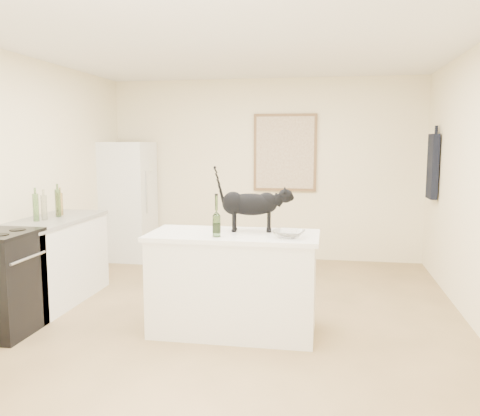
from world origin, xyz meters
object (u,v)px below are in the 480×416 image
object	(u,v)px
fridge	(128,201)
black_cat	(250,207)
glass_bowl	(289,234)
wine_bottle	(216,218)

from	to	relation	value
fridge	black_cat	bearing A→B (deg)	-47.99
fridge	glass_bowl	xyz separation A→B (m)	(2.55, -2.68, 0.08)
black_cat	glass_bowl	world-z (taller)	black_cat
black_cat	fridge	bearing A→B (deg)	125.74
wine_bottle	fridge	bearing A→B (deg)	125.34
black_cat	glass_bowl	distance (m)	0.48
black_cat	wine_bottle	distance (m)	0.40
fridge	wine_bottle	size ratio (longest dim) A/B	5.29
black_cat	wine_bottle	xyz separation A→B (m)	(-0.24, -0.31, -0.06)
wine_bottle	glass_bowl	xyz separation A→B (m)	(0.61, 0.05, -0.13)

